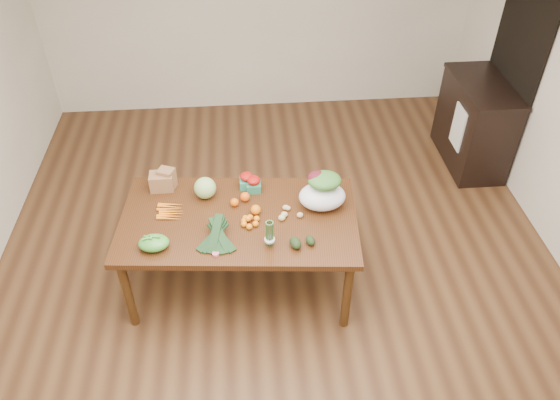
{
  "coord_description": "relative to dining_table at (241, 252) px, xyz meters",
  "views": [
    {
      "loc": [
        -0.27,
        -3.2,
        3.57
      ],
      "look_at": [
        0.0,
        0.0,
        0.88
      ],
      "focal_mm": 35.0,
      "sensor_mm": 36.0,
      "label": 1
    }
  ],
  "objects": [
    {
      "name": "floor",
      "position": [
        0.32,
        0.03,
        -0.38
      ],
      "size": [
        6.0,
        6.0,
        0.0
      ],
      "primitive_type": "plane",
      "color": "brown",
      "rests_on": "ground"
    },
    {
      "name": "room_walls",
      "position": [
        0.32,
        0.03,
        0.97
      ],
      "size": [
        5.02,
        6.02,
        2.7
      ],
      "color": "white",
      "rests_on": "floor"
    },
    {
      "name": "dining_table",
      "position": [
        0.0,
        0.0,
        0.0
      ],
      "size": [
        1.92,
        1.18,
        0.75
      ],
      "primitive_type": "cube",
      "rotation": [
        0.0,
        0.0,
        -0.09
      ],
      "color": "#462410",
      "rests_on": "floor"
    },
    {
      "name": "doorway_dark",
      "position": [
        2.8,
        1.63,
        0.68
      ],
      "size": [
        0.02,
        1.0,
        2.1
      ],
      "primitive_type": "cube",
      "color": "black",
      "rests_on": "floor"
    },
    {
      "name": "cabinet",
      "position": [
        2.54,
        1.61,
        0.1
      ],
      "size": [
        0.52,
        1.02,
        0.94
      ],
      "primitive_type": "cube",
      "color": "black",
      "rests_on": "floor"
    },
    {
      "name": "dish_towel",
      "position": [
        2.28,
        1.43,
        0.18
      ],
      "size": [
        0.02,
        0.28,
        0.45
      ],
      "primitive_type": "cube",
      "color": "white",
      "rests_on": "cabinet"
    },
    {
      "name": "paper_bag",
      "position": [
        -0.61,
        0.42,
        0.46
      ],
      "size": [
        0.27,
        0.23,
        0.18
      ],
      "primitive_type": null,
      "rotation": [
        0.0,
        0.0,
        -0.09
      ],
      "color": "#996B45",
      "rests_on": "dining_table"
    },
    {
      "name": "cabbage",
      "position": [
        -0.26,
        0.28,
        0.46
      ],
      "size": [
        0.18,
        0.18,
        0.18
      ],
      "primitive_type": "sphere",
      "color": "#B3D97D",
      "rests_on": "dining_table"
    },
    {
      "name": "strawberry_basket_a",
      "position": [
        0.08,
        0.39,
        0.43
      ],
      "size": [
        0.13,
        0.13,
        0.11
      ],
      "primitive_type": null,
      "rotation": [
        0.0,
        0.0,
        -0.09
      ],
      "color": "#B41A0C",
      "rests_on": "dining_table"
    },
    {
      "name": "strawberry_basket_b",
      "position": [
        0.14,
        0.34,
        0.43
      ],
      "size": [
        0.13,
        0.13,
        0.1
      ],
      "primitive_type": null,
      "rotation": [
        0.0,
        0.0,
        -0.09
      ],
      "color": "red",
      "rests_on": "dining_table"
    },
    {
      "name": "orange_a",
      "position": [
        -0.03,
        0.15,
        0.41
      ],
      "size": [
        0.07,
        0.07,
        0.07
      ],
      "primitive_type": "sphere",
      "color": "#E14F0D",
      "rests_on": "dining_table"
    },
    {
      "name": "orange_b",
      "position": [
        0.06,
        0.21,
        0.41
      ],
      "size": [
        0.08,
        0.08,
        0.08
      ],
      "primitive_type": "sphere",
      "color": "orange",
      "rests_on": "dining_table"
    },
    {
      "name": "orange_c",
      "position": [
        0.14,
        0.04,
        0.42
      ],
      "size": [
        0.08,
        0.08,
        0.08
      ],
      "primitive_type": "sphere",
      "color": "#FF9C0F",
      "rests_on": "dining_table"
    },
    {
      "name": "mandarin_cluster",
      "position": [
        0.07,
        -0.07,
        0.41
      ],
      "size": [
        0.2,
        0.2,
        0.08
      ],
      "primitive_type": null,
      "rotation": [
        0.0,
        0.0,
        -0.09
      ],
      "color": "#FAA60F",
      "rests_on": "dining_table"
    },
    {
      "name": "carrots",
      "position": [
        -0.53,
        0.11,
        0.39
      ],
      "size": [
        0.24,
        0.24,
        0.03
      ],
      "primitive_type": null,
      "rotation": [
        0.0,
        0.0,
        -0.09
      ],
      "color": "orange",
      "rests_on": "dining_table"
    },
    {
      "name": "snap_pea_bag",
      "position": [
        -0.62,
        -0.28,
        0.43
      ],
      "size": [
        0.22,
        0.17,
        0.1
      ],
      "primitive_type": "ellipsoid",
      "color": "green",
      "rests_on": "dining_table"
    },
    {
      "name": "kale_bunch",
      "position": [
        -0.17,
        -0.29,
        0.45
      ],
      "size": [
        0.36,
        0.43,
        0.16
      ],
      "primitive_type": null,
      "rotation": [
        0.0,
        0.0,
        -0.09
      ],
      "color": "black",
      "rests_on": "dining_table"
    },
    {
      "name": "asparagus_bundle",
      "position": [
        0.22,
        -0.33,
        0.5
      ],
      "size": [
        0.09,
        0.12,
        0.26
      ],
      "primitive_type": null,
      "rotation": [
        0.15,
        0.0,
        -0.09
      ],
      "color": "#3D7234",
      "rests_on": "dining_table"
    },
    {
      "name": "potato_a",
      "position": [
        0.35,
        -0.02,
        0.4
      ],
      "size": [
        0.06,
        0.05,
        0.05
      ],
      "primitive_type": "ellipsoid",
      "color": "tan",
      "rests_on": "dining_table"
    },
    {
      "name": "potato_b",
      "position": [
        0.33,
        -0.05,
        0.4
      ],
      "size": [
        0.06,
        0.05,
        0.05
      ],
      "primitive_type": "ellipsoid",
      "color": "#D1B978",
      "rests_on": "dining_table"
    },
    {
      "name": "potato_c",
      "position": [
        0.39,
        0.06,
        0.39
      ],
      "size": [
        0.05,
        0.04,
        0.04
      ],
      "primitive_type": "ellipsoid",
      "color": "tan",
      "rests_on": "dining_table"
    },
    {
      "name": "potato_d",
      "position": [
        0.37,
        0.07,
        0.4
      ],
      "size": [
        0.05,
        0.05,
        0.04
      ],
      "primitive_type": "ellipsoid",
      "color": "tan",
      "rests_on": "dining_table"
    },
    {
      "name": "potato_e",
      "position": [
        0.48,
        -0.03,
        0.4
      ],
      "size": [
        0.05,
        0.05,
        0.04
      ],
      "primitive_type": "ellipsoid",
      "color": "tan",
      "rests_on": "dining_table"
    },
    {
      "name": "avocado_a",
      "position": [
        0.41,
        -0.35,
        0.41
      ],
      "size": [
        0.11,
        0.13,
        0.08
      ],
      "primitive_type": "ellipsoid",
      "rotation": [
        0.0,
        0.0,
        0.3
      ],
      "color": "black",
      "rests_on": "dining_table"
    },
    {
      "name": "avocado_b",
      "position": [
        0.52,
        -0.33,
        0.41
      ],
      "size": [
        0.09,
        0.11,
        0.06
      ],
      "primitive_type": "ellipsoid",
      "rotation": [
        0.0,
        0.0,
        0.3
      ],
      "color": "black",
      "rests_on": "dining_table"
    },
    {
      "name": "salad_bag",
      "position": [
        0.66,
        0.08,
        0.52
      ],
      "size": [
        0.39,
        0.31,
        0.29
      ],
      "primitive_type": null,
      "rotation": [
        0.0,
        0.0,
        -0.09
      ],
      "color": "white",
      "rests_on": "dining_table"
    }
  ]
}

